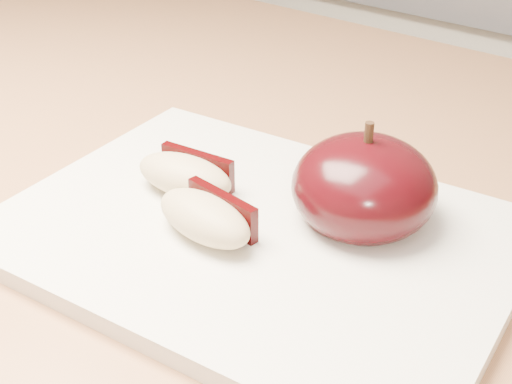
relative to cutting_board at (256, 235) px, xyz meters
The scene contains 4 objects.
cutting_board is the anchor object (origin of this frame).
apple_half 0.07m from the cutting_board, 47.40° to the left, with size 0.11×0.11×0.08m.
apple_wedge_a 0.07m from the cutting_board, behind, with size 0.07×0.04×0.03m.
apple_wedge_b 0.04m from the cutting_board, 125.48° to the right, with size 0.07×0.04×0.03m.
Camera 1 is at (0.27, 0.11, 1.16)m, focal length 50.00 mm.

